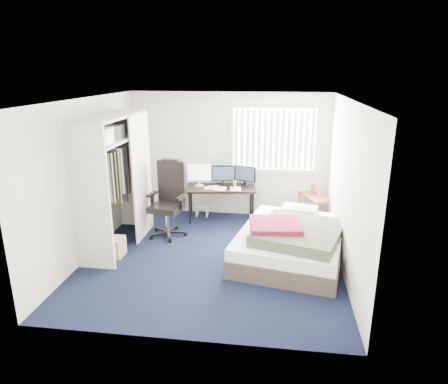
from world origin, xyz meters
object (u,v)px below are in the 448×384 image
Objects in this scene: desk at (221,185)px; office_chair at (169,207)px; nightstand at (315,198)px; bed at (291,241)px.

office_chair reaches higher than desk.
nightstand is (1.86, 0.09, -0.23)m from desk.
office_chair is 1.55× the size of nightstand.
office_chair is 2.31m from bed.
nightstand is at bearing 73.76° from bed.
desk is 1.62× the size of nightstand.
office_chair is (-0.83, -0.91, -0.19)m from desk.
office_chair reaches higher than nightstand.
bed is at bearing -17.74° from office_chair.
desk is at bearing 47.49° from office_chair.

